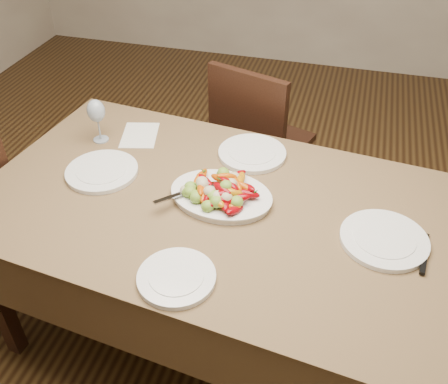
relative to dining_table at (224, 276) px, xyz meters
name	(u,v)px	position (x,y,z in m)	size (l,w,h in m)	color
floor	(196,315)	(-0.15, 0.06, -0.38)	(6.00, 6.00, 0.00)	#3B2712
dining_table	(224,276)	(0.00, 0.00, 0.00)	(1.84, 1.04, 0.76)	brown
chair_far	(264,142)	(-0.03, 0.89, 0.10)	(0.42, 0.42, 0.95)	black
serving_platter	(221,197)	(-0.02, 0.03, 0.39)	(0.37, 0.28, 0.02)	white
roasted_vegetables	(221,185)	(-0.02, 0.03, 0.45)	(0.31, 0.21, 0.09)	#760207
serving_spoon	(201,191)	(-0.09, 0.00, 0.43)	(0.28, 0.06, 0.03)	#9EA0A8
plate_left	(102,171)	(-0.52, 0.06, 0.39)	(0.28, 0.28, 0.02)	white
plate_right	(384,240)	(0.57, -0.04, 0.39)	(0.29, 0.29, 0.02)	white
plate_far	(252,153)	(0.03, 0.35, 0.39)	(0.28, 0.28, 0.02)	white
plate_near	(177,278)	(-0.05, -0.38, 0.39)	(0.24, 0.24, 0.02)	white
wine_glass	(98,120)	(-0.63, 0.28, 0.48)	(0.08, 0.08, 0.20)	#8C99A5
menu_card	(140,135)	(-0.49, 0.36, 0.38)	(0.15, 0.21, 0.00)	silver
table_knife	(424,256)	(0.70, -0.08, 0.38)	(0.02, 0.20, 0.01)	#9EA0A8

